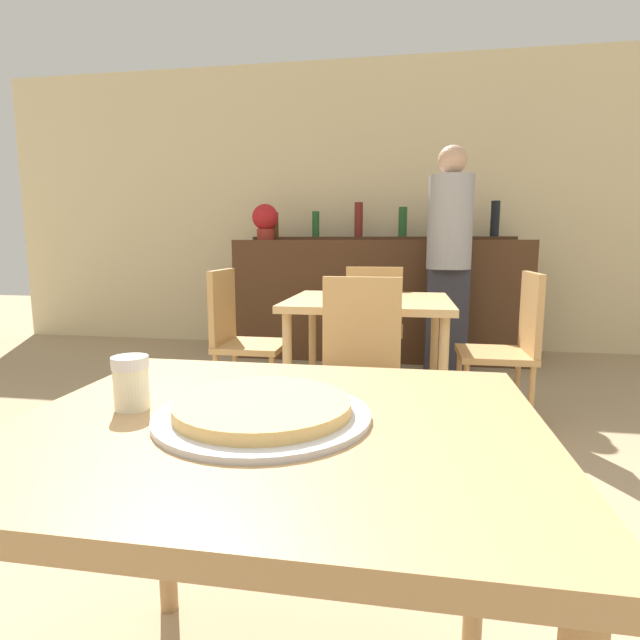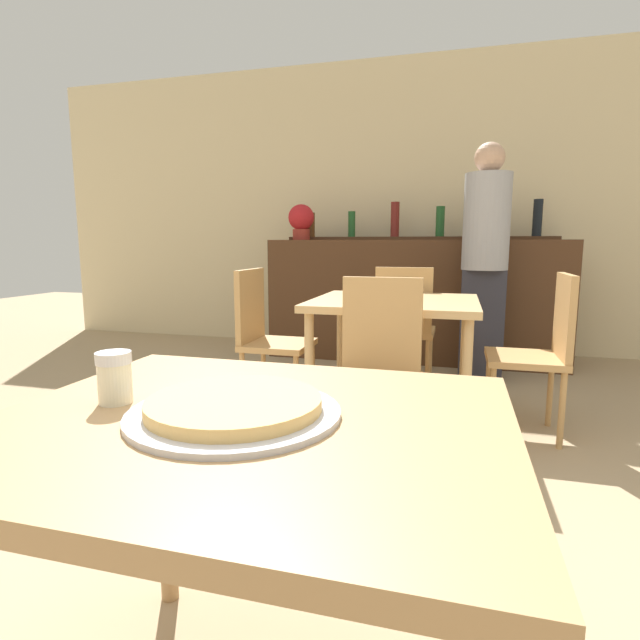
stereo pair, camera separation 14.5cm
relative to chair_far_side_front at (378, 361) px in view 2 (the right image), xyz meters
name	(u,v)px [view 2 (the right image)]	position (x,y,z in m)	size (l,w,h in m)	color
wall_back	(421,207)	(-0.03, 2.81, 0.89)	(8.00, 0.05, 2.80)	beige
dining_table_near	(251,458)	(-0.03, -1.42, 0.14)	(0.97, 0.82, 0.73)	#A87F51
dining_table_far	(394,314)	(0.00, 0.60, 0.14)	(0.93, 0.86, 0.73)	tan
bar_counter	(414,300)	(-0.03, 2.30, 0.03)	(2.60, 0.56, 1.08)	#4C2D19
bar_back_shelf	(418,232)	(-0.02, 2.44, 0.64)	(2.39, 0.24, 0.35)	#4C2D19
chair_far_side_front	(378,361)	(0.00, 0.00, 0.00)	(0.40, 0.40, 0.89)	tan
chair_far_side_back	(404,322)	(0.00, 1.20, 0.00)	(0.40, 0.40, 0.89)	tan
chair_far_side_left	(266,331)	(-0.80, 0.60, 0.00)	(0.40, 0.40, 0.89)	tan
chair_far_side_right	(542,345)	(0.80, 0.60, 0.00)	(0.40, 0.40, 0.89)	tan
pizza_tray	(235,408)	(-0.06, -1.43, 0.24)	(0.40, 0.40, 0.04)	#B7B7BC
cheese_shaker	(115,377)	(-0.32, -1.42, 0.27)	(0.07, 0.07, 0.11)	beige
person_standing	(485,254)	(0.54, 1.72, 0.46)	(0.34, 0.34, 1.78)	#2D2D38
potted_plant	(301,220)	(-1.08, 2.25, 0.75)	(0.24, 0.24, 0.33)	maroon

